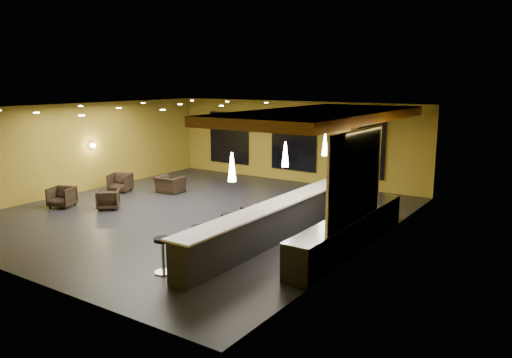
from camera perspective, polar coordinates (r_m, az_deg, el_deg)
The scene contains 36 objects.
floor at distance 16.90m, azimuth -6.61°, elevation -4.03°, with size 12.00×13.00×0.10m, color black.
ceiling at distance 16.33m, azimuth -6.90°, elevation 8.25°, with size 12.00×13.00×0.10m, color black.
wall_back at distance 21.86m, azimuth 4.47°, elevation 4.30°, with size 12.00×0.10×3.50m, color olive.
wall_front at distance 12.39m, azimuth -26.79°, elevation -2.24°, with size 12.00×0.10×3.50m, color olive.
wall_left at distance 20.93m, azimuth -19.49°, elevation 3.38°, with size 0.10×13.00×3.50m, color olive.
wall_right at distance 13.46m, azimuth 13.27°, elevation -0.33°, with size 0.10×13.00×3.50m, color olive.
wood_soffit at distance 14.96m, azimuth 7.51°, elevation 7.24°, with size 3.60×8.00×0.28m, color #B07033.
window_left at distance 23.68m, azimuth -3.09°, elevation 4.73°, with size 2.20×0.06×2.40m, color black.
window_center at distance 21.77m, azimuth 4.32°, elevation 4.14°, with size 2.20×0.06×2.40m, color black.
window_right at distance 20.48m, azimuth 11.66°, elevation 3.49°, with size 2.20×0.06×2.40m, color black.
tile_backsplash at distance 12.53m, azimuth 11.32°, elevation 0.06°, with size 0.06×3.20×2.40m, color white.
bar_counter at distance 13.90m, azimuth 2.23°, elevation -4.98°, with size 0.60×8.00×1.00m, color black.
bar_top at distance 13.76m, azimuth 2.25°, elevation -2.88°, with size 0.78×8.10×0.05m, color silver.
prep_counter at distance 13.47m, azimuth 10.66°, elevation -6.01°, with size 0.70×6.00×0.86m, color black.
prep_top at distance 13.34m, azimuth 10.74°, elevation -4.15°, with size 0.72×6.00×0.03m, color silver.
wall_shelf_lower at distance 12.48m, azimuth 10.30°, elevation -1.82°, with size 0.30×1.50×0.03m, color silver.
wall_shelf_upper at distance 12.39m, azimuth 10.38°, elevation 0.21°, with size 0.30×1.50×0.03m, color silver.
column at distance 17.63m, azimuth 10.12°, elevation 2.49°, with size 0.60×0.60×3.50m, color olive.
wall_sconce at distance 21.09m, azimuth -18.14°, elevation 3.66°, with size 0.22×0.22×0.22m, color #FFE5B2.
pendant_0 at distance 11.86m, azimuth -2.77°, elevation 1.37°, with size 0.20×0.20×0.70m, color white.
pendant_1 at distance 13.92m, azimuth 3.37°, elevation 2.84°, with size 0.20×0.20×0.70m, color white.
pendant_2 at distance 16.11m, azimuth 7.89°, elevation 3.90°, with size 0.20×0.20×0.70m, color white.
staff_a at distance 15.88m, azimuth 9.15°, elevation -2.03°, with size 0.56×0.37×1.55m, color black.
staff_b at distance 16.40m, azimuth 11.08°, elevation -1.33°, with size 0.84×0.66×1.74m, color black.
staff_c at distance 15.59m, azimuth 12.04°, elevation -2.27°, with size 0.79×0.51×1.61m, color black.
armchair_a at distance 18.73m, azimuth -21.30°, elevation -1.93°, with size 0.77×0.79×0.72m, color black.
armchair_b at distance 17.95m, azimuth -16.54°, elevation -2.25°, with size 0.72×0.74×0.68m, color black.
armchair_c at distance 20.57m, azimuth -15.26°, elevation -0.40°, with size 0.79×0.82×0.74m, color black.
armchair_d at distance 20.00m, azimuth -9.83°, elevation -0.62°, with size 1.00×0.88×0.65m, color black.
bar_stool_0 at distance 11.74m, azimuth -10.58°, elevation -8.04°, with size 0.43×0.43×0.85m.
bar_stool_1 at distance 12.45m, azimuth -6.42°, elevation -6.73°, with size 0.44×0.44×0.86m.
bar_stool_2 at distance 13.51m, azimuth -3.18°, elevation -5.27°, with size 0.43×0.43×0.85m.
bar_stool_3 at distance 14.33m, azimuth -1.01°, elevation -4.29°, with size 0.43×0.43×0.85m.
bar_stool_4 at distance 15.15m, azimuth 1.59°, elevation -3.62°, with size 0.39×0.39×0.77m.
bar_stool_5 at distance 16.09m, azimuth 4.23°, elevation -2.75°, with size 0.39×0.39×0.78m.
bar_stool_6 at distance 17.30m, azimuth 5.85°, elevation -1.77°, with size 0.40×0.40×0.79m.
Camera 1 is at (10.61, -12.38, 4.38)m, focal length 35.00 mm.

